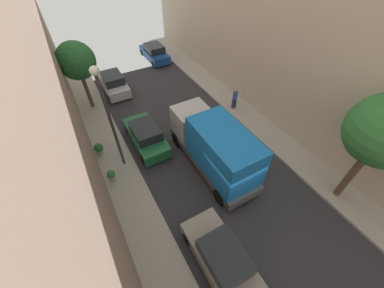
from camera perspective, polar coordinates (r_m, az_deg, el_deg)
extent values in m
plane|color=#2D2D33|center=(13.24, 9.85, -11.41)|extent=(32.00, 32.00, 0.00)
cube|color=#A8A399|center=(12.01, -10.96, -21.07)|extent=(2.00, 44.00, 0.15)
cube|color=#A8A399|center=(15.91, 24.43, -2.94)|extent=(2.00, 44.00, 0.15)
cube|color=gray|center=(10.98, 7.33, -26.57)|extent=(1.76, 4.20, 0.76)
cube|color=#1E2328|center=(10.29, 8.25, -26.00)|extent=(1.56, 2.10, 0.64)
cylinder|color=black|center=(11.46, -1.02, -22.51)|extent=(0.22, 0.64, 0.64)
cylinder|color=black|center=(11.83, 5.99, -18.95)|extent=(0.22, 0.64, 0.64)
cylinder|color=black|center=(11.21, 16.28, -30.92)|extent=(0.22, 0.64, 0.64)
cube|color=#1E6638|center=(15.35, -11.31, 1.63)|extent=(1.76, 4.20, 0.76)
cube|color=#1E2328|center=(14.77, -11.48, 3.24)|extent=(1.56, 2.10, 0.64)
cylinder|color=black|center=(16.52, -15.66, 3.33)|extent=(0.22, 0.64, 0.64)
cylinder|color=black|center=(16.78, -10.67, 5.15)|extent=(0.22, 0.64, 0.64)
cylinder|color=black|center=(14.32, -11.81, -3.83)|extent=(0.22, 0.64, 0.64)
cylinder|color=black|center=(14.62, -6.16, -1.61)|extent=(0.22, 0.64, 0.64)
cube|color=silver|center=(21.39, -18.88, 13.78)|extent=(1.76, 4.20, 0.76)
cube|color=#1E2328|center=(20.93, -19.22, 15.22)|extent=(1.56, 2.10, 0.64)
cylinder|color=black|center=(22.77, -21.72, 14.28)|extent=(0.22, 0.64, 0.64)
cylinder|color=black|center=(22.96, -17.93, 15.58)|extent=(0.22, 0.64, 0.64)
cylinder|color=black|center=(20.09, -19.64, 10.62)|extent=(0.22, 0.64, 0.64)
cylinder|color=black|center=(20.31, -15.42, 12.08)|extent=(0.22, 0.64, 0.64)
cube|color=#194799|center=(25.93, -9.30, 21.13)|extent=(1.76, 4.20, 0.76)
cube|color=#1E2328|center=(25.53, -9.35, 22.44)|extent=(1.56, 2.10, 0.64)
cylinder|color=black|center=(27.15, -12.22, 21.33)|extent=(0.22, 0.64, 0.64)
cylinder|color=black|center=(27.61, -8.98, 22.17)|extent=(0.22, 0.64, 0.64)
cylinder|color=black|center=(24.46, -9.51, 18.98)|extent=(0.22, 0.64, 0.64)
cylinder|color=black|center=(24.98, -6.03, 19.90)|extent=(0.22, 0.64, 0.64)
cube|color=#4C4C51|center=(13.67, 4.84, -3.20)|extent=(2.20, 6.60, 0.50)
cube|color=#B7B7BC|center=(14.37, -0.13, 5.97)|extent=(2.10, 1.80, 1.70)
cube|color=blue|center=(12.07, 7.83, -1.71)|extent=(2.24, 4.20, 2.40)
cylinder|color=black|center=(15.06, -3.74, 1.23)|extent=(0.30, 0.96, 0.96)
cylinder|color=black|center=(15.76, 2.63, 3.68)|extent=(0.30, 0.96, 0.96)
cylinder|color=black|center=(12.37, 7.05, -12.92)|extent=(0.30, 0.96, 0.96)
cylinder|color=black|center=(13.21, 14.14, -9.06)|extent=(0.30, 0.96, 0.96)
cylinder|color=#2D334C|center=(18.24, 10.11, 9.86)|extent=(0.18, 0.18, 0.82)
cylinder|color=#2D334C|center=(18.36, 10.67, 10.04)|extent=(0.18, 0.18, 0.82)
cylinder|color=#3359B2|center=(17.89, 10.69, 11.85)|extent=(0.36, 0.36, 0.64)
sphere|color=tan|center=(17.65, 10.90, 13.10)|extent=(0.24, 0.24, 0.24)
cylinder|color=brown|center=(13.86, 34.85, -6.20)|extent=(0.34, 0.34, 3.38)
cylinder|color=brown|center=(19.29, -24.56, 11.91)|extent=(0.28, 0.28, 2.77)
sphere|color=#23602D|center=(18.27, -26.85, 17.97)|extent=(2.57, 2.57, 2.57)
cylinder|color=#B2A899|center=(15.61, -21.84, -1.81)|extent=(0.39, 0.39, 0.29)
sphere|color=#23602D|center=(15.36, -22.20, -0.87)|extent=(0.56, 0.56, 0.56)
cylinder|color=#B2A899|center=(13.96, -19.16, -7.92)|extent=(0.36, 0.36, 0.29)
sphere|color=#2D7233|center=(13.71, -19.48, -7.08)|extent=(0.47, 0.47, 0.47)
cylinder|color=#333338|center=(12.68, -19.13, 4.05)|extent=(0.16, 0.16, 5.84)
sphere|color=white|center=(11.02, -23.10, 16.37)|extent=(0.44, 0.44, 0.44)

